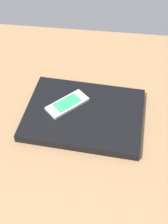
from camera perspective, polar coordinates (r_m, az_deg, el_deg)
The scene contains 3 objects.
desk_surface at distance 86.56cm, azimuth -6.13°, elevation 0.55°, with size 120.00×80.00×3.00cm, color #9E7751.
laptop_closed at distance 81.18cm, azimuth 0.00°, elevation -0.43°, with size 31.17×23.26×2.19cm, color black.
cell_phone_on_laptop at distance 81.87cm, azimuth -3.17°, elevation 1.56°, with size 11.56×11.71×0.96cm.
Camera 1 is at (16.66, -57.55, 63.98)cm, focal length 48.25 mm.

